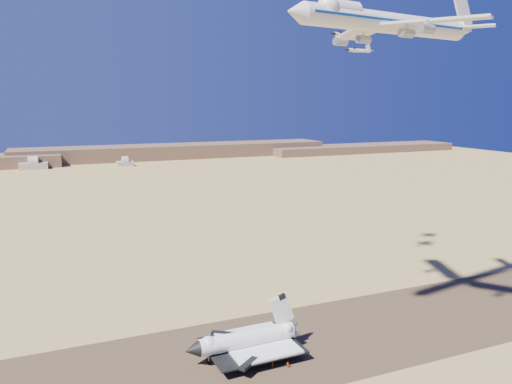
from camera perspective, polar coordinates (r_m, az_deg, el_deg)
name	(u,v)px	position (r m, az deg, el deg)	size (l,w,h in m)	color
ground	(230,358)	(155.42, -3.02, -18.43)	(1200.00, 1200.00, 0.00)	#AC8E4C
runway	(230,358)	(155.41, -3.02, -18.42)	(600.00, 50.00, 0.06)	#513B28
ridgeline	(139,155)	(668.52, -13.25, 4.18)	(960.00, 90.00, 18.00)	brown
hangars	(29,166)	(611.19, -24.48, 2.73)	(200.50, 29.50, 30.00)	#AFAB9B
shuttle	(246,341)	(154.26, -1.16, -16.65)	(36.01, 22.55, 17.76)	white
carrier_747	(384,22)	(155.42, 14.37, 18.28)	(74.73, 56.95, 18.54)	silver
crew_a	(266,362)	(151.39, 1.15, -18.87)	(0.60, 0.39, 1.63)	#C55B0B
crew_b	(273,364)	(150.34, 1.90, -19.07)	(0.86, 0.50, 1.78)	#C55B0B
crew_c	(288,365)	(150.26, 3.65, -19.09)	(1.08, 0.55, 1.84)	#C55B0B
chase_jet_c	(344,35)	(206.87, 10.06, 17.25)	(15.34, 8.98, 3.92)	silver
chase_jet_d	(359,50)	(227.30, 11.64, 15.58)	(15.08, 8.35, 3.77)	silver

